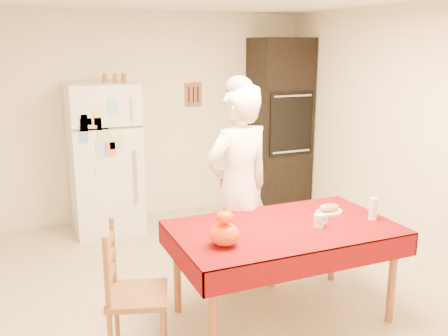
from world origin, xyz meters
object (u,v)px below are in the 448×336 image
oven_cabinet (279,124)px  bread_plate (329,212)px  refrigerator (105,159)px  seated_woman (238,189)px  chair_far (244,227)px  chair_left (128,288)px  wine_glass (373,208)px  coffee_mug (319,221)px  pumpkin_lower (225,234)px  dining_table (284,235)px

oven_cabinet → bread_plate: bearing=-109.7°
refrigerator → seated_woman: size_ratio=0.94×
chair_far → refrigerator: bearing=121.5°
chair_left → bread_plate: size_ratio=3.96×
chair_left → wine_glass: (1.95, -0.09, 0.34)m
bread_plate → wine_glass: bearing=-47.2°
chair_far → coffee_mug: bearing=-71.0°
refrigerator → chair_far: (0.92, -1.78, -0.34)m
pumpkin_lower → wine_glass: wine_glass is taller
oven_cabinet → chair_left: 3.71m
pumpkin_lower → bread_plate: bearing=15.4°
oven_cabinet → bread_plate: oven_cabinet is taller
refrigerator → coffee_mug: (1.15, -2.62, -0.04)m
oven_cabinet → pumpkin_lower: (-1.93, -2.72, -0.26)m
pumpkin_lower → wine_glass: 1.29m
oven_cabinet → wine_glass: 2.77m
bread_plate → dining_table: bearing=-165.5°
dining_table → pumpkin_lower: 0.61m
refrigerator → seated_woman: seated_woman is taller
chair_left → seated_woman: (1.12, 0.65, 0.40)m
seated_woman → bread_plate: seated_woman is taller
chair_left → dining_table: bearing=-71.3°
dining_table → chair_far: chair_far is taller
dining_table → chair_left: 1.24m
chair_far → oven_cabinet: bearing=57.5°
wine_glass → seated_woman: bearing=138.4°
chair_left → coffee_mug: 1.49m
seated_woman → wine_glass: seated_woman is taller
oven_cabinet → seated_woman: 2.44m
chair_far → pumpkin_lower: 1.11m
dining_table → coffee_mug: size_ratio=17.00×
dining_table → seated_woman: size_ratio=0.94×
oven_cabinet → refrigerator: bearing=-178.8°
dining_table → coffee_mug: coffee_mug is taller
chair_far → chair_left: same height
refrigerator → chair_left: size_ratio=1.79×
refrigerator → oven_cabinet: 2.29m
wine_glass → chair_left: bearing=177.2°
refrigerator → chair_far: refrigerator is taller
oven_cabinet → bread_plate: size_ratio=9.17×
oven_cabinet → chair_left: oven_cabinet is taller
dining_table → pumpkin_lower: (-0.56, -0.16, 0.15)m
dining_table → wine_glass: 0.76m
coffee_mug → pumpkin_lower: 0.80m
coffee_mug → bread_plate: (0.26, 0.24, -0.04)m
seated_woman → dining_table: bearing=87.4°
chair_far → pumpkin_lower: size_ratio=4.47×
oven_cabinet → bread_plate: (-0.87, -2.43, -0.33)m
refrigerator → wine_glass: 3.11m
seated_woman → pumpkin_lower: (-0.46, -0.78, -0.06)m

